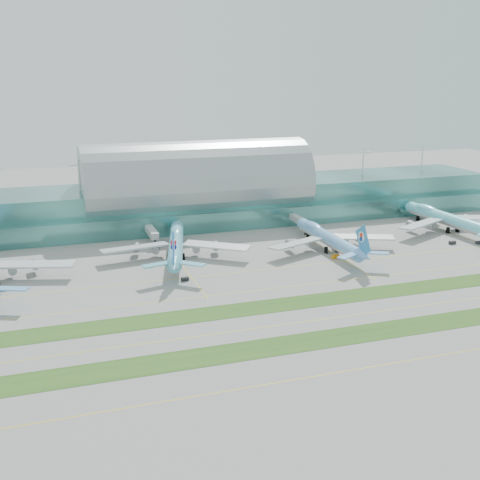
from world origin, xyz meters
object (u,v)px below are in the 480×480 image
object	(u,v)px
terminal	(197,195)
airliner_d	(448,218)
airliner_b	(176,244)
airliner_c	(328,237)

from	to	relation	value
terminal	airliner_d	distance (m)	130.02
airliner_d	airliner_b	bearing A→B (deg)	177.42
terminal	airliner_d	size ratio (longest dim) A/B	4.50
terminal	airliner_c	size ratio (longest dim) A/B	4.89
terminal	airliner_b	xyz separation A→B (m)	(-25.00, -61.06, -8.01)
terminal	airliner_c	world-z (taller)	terminal
airliner_b	airliner_c	distance (m)	68.29
airliner_c	airliner_d	world-z (taller)	airliner_d
airliner_b	airliner_c	size ratio (longest dim) A/B	1.04
airliner_b	airliner_d	size ratio (longest dim) A/B	0.96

